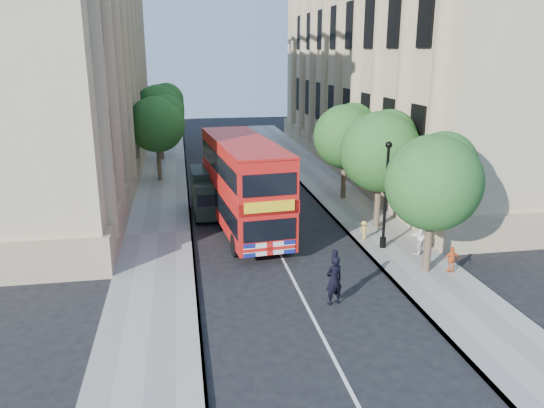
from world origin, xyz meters
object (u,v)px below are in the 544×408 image
box_van (209,194)px  lamp_post (386,200)px  double_decker_bus (244,182)px  woman_pedestrian (418,235)px  police_constable (334,280)px

box_van → lamp_post: bearing=-43.9°
double_decker_bus → woman_pedestrian: (7.51, -5.17, -1.58)m
box_van → double_decker_bus: bearing=-63.4°
double_decker_bus → woman_pedestrian: size_ratio=5.63×
double_decker_bus → police_constable: 9.63m
double_decker_bus → woman_pedestrian: 9.25m
lamp_post → woman_pedestrian: size_ratio=2.76×
double_decker_bus → police_constable: bearing=-81.8°
double_decker_bus → box_van: 3.73m
police_constable → box_van: bearing=-88.9°
police_constable → lamp_post: bearing=-144.4°
police_constable → woman_pedestrian: 6.61m
box_van → police_constable: 12.88m
police_constable → woman_pedestrian: woman_pedestrian is taller
lamp_post → police_constable: size_ratio=2.65×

